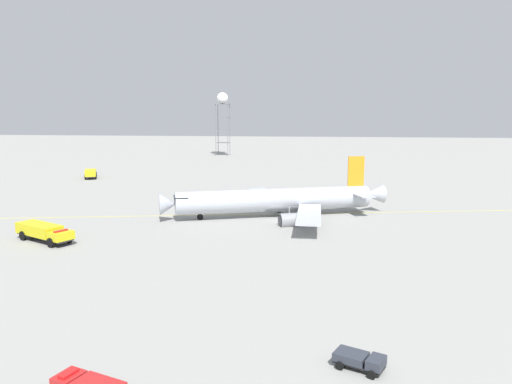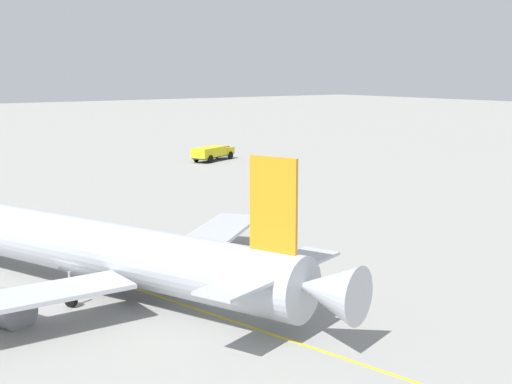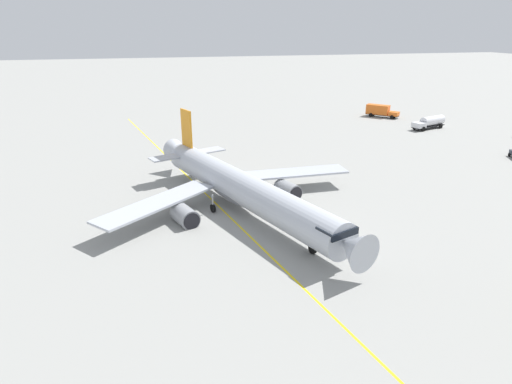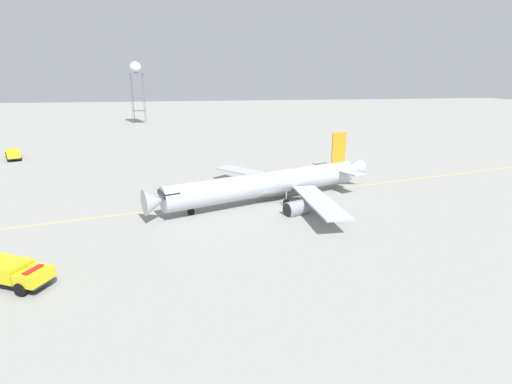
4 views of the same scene
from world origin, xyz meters
TOP-DOWN VIEW (x-y plane):
  - ground_plane at (0.00, 0.00)m, footprint 600.00×600.00m
  - airliner_main at (-1.74, 0.07)m, footprint 35.40×40.81m
  - fire_tender_truck_extra at (-48.24, -57.81)m, footprint 9.89×6.56m
  - taxiway_centreline at (-2.98, -4.97)m, footprint 28.40×140.48m

SIDE VIEW (x-z plane):
  - ground_plane at x=0.00m, z-range 0.00..0.00m
  - taxiway_centreline at x=-2.98m, z-range 0.00..0.01m
  - fire_tender_truck_extra at x=-48.24m, z-range 0.28..2.78m
  - airliner_main at x=-1.74m, z-range -2.60..8.42m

